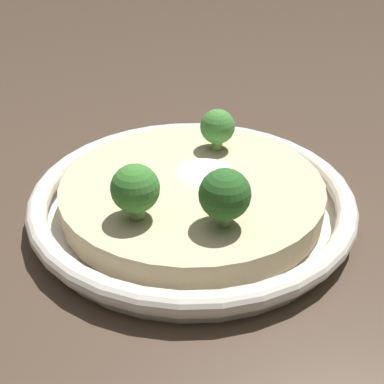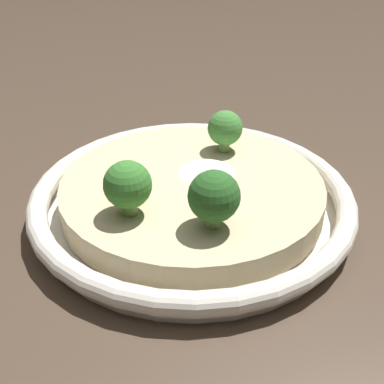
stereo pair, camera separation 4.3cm
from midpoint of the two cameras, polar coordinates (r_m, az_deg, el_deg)
name	(u,v)px [view 2 (the right image)]	position (r m, az deg, el deg)	size (l,w,h in m)	color
ground_plane	(192,212)	(0.45, 2.79, -2.44)	(6.00, 6.00, 0.00)	#47382B
risotto_bowl	(192,196)	(0.44, 2.84, -0.60)	(0.29, 0.29, 0.03)	silver
cheese_sprinkle	(206,166)	(0.44, 4.53, 3.02)	(0.05, 0.05, 0.01)	white
broccoli_back_right	(214,197)	(0.36, 6.13, -0.67)	(0.04, 0.04, 0.05)	#668E47
broccoli_right	(131,188)	(0.37, -3.89, 0.41)	(0.04, 0.04, 0.05)	#668E47
broccoli_left	(225,129)	(0.47, 6.59, 7.40)	(0.03, 0.03, 0.04)	#759E4C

